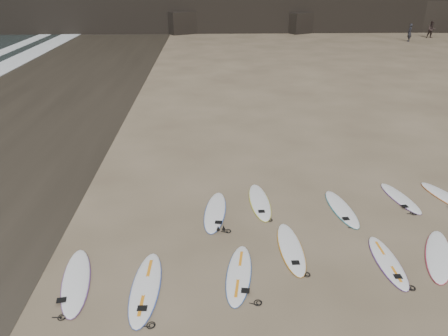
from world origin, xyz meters
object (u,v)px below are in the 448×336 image
object	(u,v)px
surfboard_7	(342,208)
person_b	(431,30)
surfboard_4	(438,255)
surfboard_6	(260,202)
surfboard_11	(76,281)
surfboard_8	(400,198)
surfboard_9	(448,198)
person_a	(410,33)
surfboard_3	(388,261)
surfboard_5	(215,211)
surfboard_0	(146,287)
surfboard_1	(239,274)
surfboard_2	(291,248)

from	to	relation	value
surfboard_7	person_b	size ratio (longest dim) A/B	1.36
surfboard_4	surfboard_7	xyz separation A→B (m)	(-1.85, 2.55, -0.00)
surfboard_6	surfboard_11	size ratio (longest dim) A/B	0.95
surfboard_8	surfboard_9	size ratio (longest dim) A/B	0.91
person_a	person_b	size ratio (longest dim) A/B	1.01
surfboard_3	surfboard_5	world-z (taller)	surfboard_5
surfboard_6	surfboard_11	xyz separation A→B (m)	(-4.90, -3.76, 0.00)
surfboard_0	surfboard_11	bearing A→B (deg)	171.34
surfboard_5	surfboard_6	size ratio (longest dim) A/B	1.02
surfboard_6	surfboard_3	bearing A→B (deg)	-50.43
surfboard_5	person_a	size ratio (longest dim) A/B	1.42
surfboard_1	surfboard_2	distance (m)	1.81
surfboard_0	surfboard_3	bearing A→B (deg)	8.49
surfboard_0	surfboard_2	world-z (taller)	surfboard_0
surfboard_3	surfboard_6	xyz separation A→B (m)	(-2.94, 3.31, 0.00)
surfboard_5	surfboard_1	bearing A→B (deg)	-73.40
surfboard_5	surfboard_9	bearing A→B (deg)	11.34
surfboard_9	surfboard_11	world-z (taller)	surfboard_11
surfboard_11	person_b	distance (m)	49.09
surfboard_0	surfboard_6	xyz separation A→B (m)	(3.18, 4.07, -0.00)
surfboard_0	surfboard_11	distance (m)	1.74
surfboard_4	surfboard_11	distance (m)	9.30
surfboard_4	surfboard_5	xyz separation A→B (m)	(-5.84, 2.52, -0.00)
surfboard_1	surfboard_4	bearing A→B (deg)	14.87
surfboard_3	person_a	bearing A→B (deg)	65.96
surfboard_4	surfboard_11	bearing A→B (deg)	-150.64
surfboard_7	person_a	bearing A→B (deg)	58.20
surfboard_1	person_b	distance (m)	46.85
surfboard_1	surfboard_3	bearing A→B (deg)	13.98
surfboard_11	person_b	xyz separation A→B (m)	(28.01, 40.31, 0.84)
surfboard_4	surfboard_6	world-z (taller)	surfboard_4
surfboard_0	person_a	size ratio (longest dim) A/B	1.52
surfboard_0	person_b	size ratio (longest dim) A/B	1.52
surfboard_8	person_b	world-z (taller)	person_b
surfboard_2	surfboard_0	bearing A→B (deg)	-159.51
surfboard_3	surfboard_11	bearing A→B (deg)	-176.71
surfboard_4	surfboard_11	world-z (taller)	surfboard_11
surfboard_1	surfboard_5	size ratio (longest dim) A/B	0.95
surfboard_1	person_a	distance (m)	43.01
surfboard_0	surfboard_6	bearing A→B (deg)	53.37
surfboard_2	surfboard_5	distance (m)	2.86
surfboard_0	surfboard_2	distance (m)	4.00
surfboard_4	surfboard_9	xyz separation A→B (m)	(1.86, 3.11, -0.00)
surfboard_1	surfboard_3	distance (m)	3.89
surfboard_6	surfboard_5	bearing A→B (deg)	-160.42
surfboard_1	surfboard_9	bearing A→B (deg)	35.93
surfboard_2	surfboard_11	world-z (taller)	surfboard_11
surfboard_0	surfboard_11	size ratio (longest dim) A/B	1.03
surfboard_0	surfboard_1	distance (m)	2.28
surfboard_7	person_a	xyz separation A→B (m)	(17.08, 34.67, 0.85)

